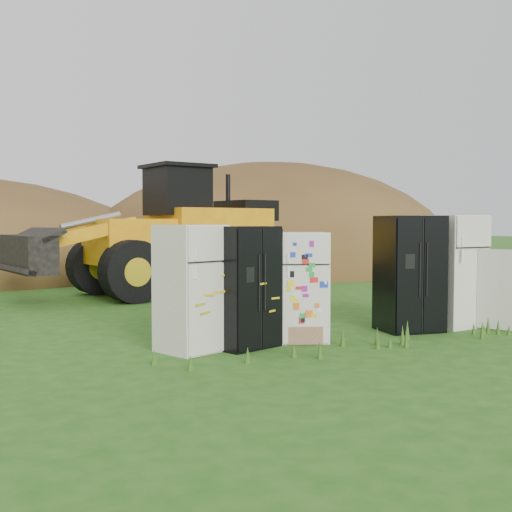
% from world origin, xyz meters
% --- Properties ---
extents(ground, '(120.00, 120.00, 0.00)m').
position_xyz_m(ground, '(0.00, 0.00, 0.00)').
color(ground, '#205215').
rests_on(ground, ground).
extents(fridge_leftmost, '(0.96, 0.94, 1.72)m').
position_xyz_m(fridge_leftmost, '(-2.34, 0.02, 0.86)').
color(fridge_leftmost, silver).
rests_on(fridge_leftmost, ground).
extents(fridge_black_side, '(1.07, 0.95, 1.70)m').
position_xyz_m(fridge_black_side, '(-1.59, -0.03, 0.85)').
color(fridge_black_side, black).
rests_on(fridge_black_side, ground).
extents(fridge_sticker, '(0.91, 0.88, 1.61)m').
position_xyz_m(fridge_sticker, '(-0.59, 0.01, 0.80)').
color(fridge_sticker, silver).
rests_on(fridge_sticker, ground).
extents(fridge_black_right, '(1.05, 0.92, 1.86)m').
position_xyz_m(fridge_black_right, '(1.41, 0.00, 0.93)').
color(fridge_black_right, black).
rests_on(fridge_black_right, ground).
extents(fridge_open_door, '(0.91, 0.85, 1.87)m').
position_xyz_m(fridge_open_door, '(2.36, 0.02, 0.94)').
color(fridge_open_door, silver).
rests_on(fridge_open_door, ground).
extents(wheel_loader, '(6.87, 3.65, 3.16)m').
position_xyz_m(wheel_loader, '(-0.91, 6.68, 1.58)').
color(wheel_loader, '#E3A00F').
rests_on(wheel_loader, ground).
extents(dirt_mound_right, '(14.88, 10.92, 7.92)m').
position_xyz_m(dirt_mound_right, '(5.86, 12.86, 0.00)').
color(dirt_mound_right, '#482F17').
rests_on(dirt_mound_right, ground).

